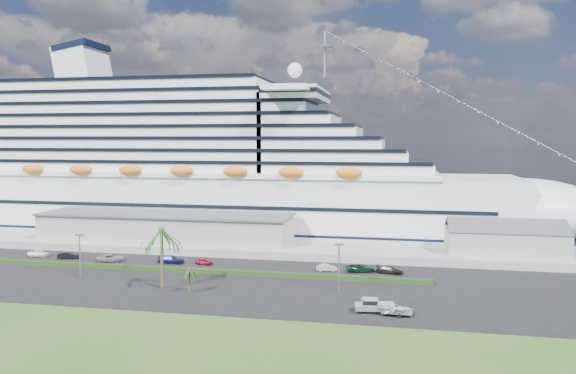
% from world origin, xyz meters
% --- Properties ---
extents(ground, '(420.00, 420.00, 0.00)m').
position_xyz_m(ground, '(0.00, 0.00, 0.00)').
color(ground, '#29531B').
rests_on(ground, ground).
extents(asphalt_lot, '(140.00, 38.00, 0.12)m').
position_xyz_m(asphalt_lot, '(0.00, 11.00, 0.06)').
color(asphalt_lot, black).
rests_on(asphalt_lot, ground).
extents(wharf, '(240.00, 20.00, 1.80)m').
position_xyz_m(wharf, '(0.00, 40.00, 0.90)').
color(wharf, gray).
rests_on(wharf, ground).
extents(water, '(420.00, 160.00, 0.02)m').
position_xyz_m(water, '(0.00, 130.00, 0.01)').
color(water, black).
rests_on(water, ground).
extents(cruise_ship, '(191.00, 38.00, 54.00)m').
position_xyz_m(cruise_ship, '(-21.53, 64.00, 16.69)').
color(cruise_ship, silver).
rests_on(cruise_ship, ground).
extents(terminal_building, '(61.00, 15.00, 6.30)m').
position_xyz_m(terminal_building, '(-25.00, 40.00, 5.01)').
color(terminal_building, gray).
rests_on(terminal_building, wharf).
extents(port_shed, '(24.00, 12.31, 7.37)m').
position_xyz_m(port_shed, '(52.00, 40.00, 4.40)').
color(port_shed, gray).
rests_on(port_shed, wharf).
extents(hedge, '(88.00, 1.10, 0.90)m').
position_xyz_m(hedge, '(-8.00, 16.00, 0.57)').
color(hedge, black).
rests_on(hedge, asphalt_lot).
extents(lamp_post_left, '(1.60, 0.35, 8.27)m').
position_xyz_m(lamp_post_left, '(-28.00, 8.00, 5.34)').
color(lamp_post_left, gray).
rests_on(lamp_post_left, asphalt_lot).
extents(lamp_post_right, '(1.60, 0.35, 8.27)m').
position_xyz_m(lamp_post_right, '(20.00, 8.00, 5.34)').
color(lamp_post_right, gray).
rests_on(lamp_post_right, asphalt_lot).
extents(palm_tall, '(8.82, 8.82, 11.13)m').
position_xyz_m(palm_tall, '(-10.00, 4.00, 9.20)').
color(palm_tall, '#47301E').
rests_on(palm_tall, ground).
extents(palm_short, '(3.53, 3.53, 4.56)m').
position_xyz_m(palm_short, '(-4.50, 2.50, 3.67)').
color(palm_short, '#47301E').
rests_on(palm_short, ground).
extents(parked_car_0, '(4.80, 2.42, 1.57)m').
position_xyz_m(parked_car_0, '(-47.38, 23.26, 0.90)').
color(parked_car_0, silver).
rests_on(parked_car_0, asphalt_lot).
extents(parked_car_1, '(4.81, 2.51, 1.51)m').
position_xyz_m(parked_car_1, '(-39.80, 22.72, 0.87)').
color(parked_car_1, black).
rests_on(parked_car_1, asphalt_lot).
extents(parked_car_2, '(6.02, 3.90, 1.54)m').
position_xyz_m(parked_car_2, '(-29.64, 22.07, 0.89)').
color(parked_car_2, '#909298').
rests_on(parked_car_2, asphalt_lot).
extents(parked_car_3, '(5.50, 2.32, 1.58)m').
position_xyz_m(parked_car_3, '(-16.43, 22.95, 0.91)').
color(parked_car_3, '#15154B').
rests_on(parked_car_3, asphalt_lot).
extents(parked_car_4, '(3.83, 1.95, 1.25)m').
position_xyz_m(parked_car_4, '(-9.35, 23.02, 0.74)').
color(parked_car_4, maroon).
rests_on(parked_car_4, asphalt_lot).
extents(parked_car_5, '(4.24, 2.07, 1.34)m').
position_xyz_m(parked_car_5, '(16.11, 22.48, 0.79)').
color(parked_car_5, silver).
rests_on(parked_car_5, asphalt_lot).
extents(parked_car_6, '(5.94, 3.93, 1.52)m').
position_xyz_m(parked_car_6, '(22.63, 23.03, 0.88)').
color(parked_car_6, '#0C311E').
rests_on(parked_car_6, asphalt_lot).
extents(parked_car_7, '(5.58, 3.22, 1.52)m').
position_xyz_m(parked_car_7, '(28.22, 22.72, 0.88)').
color(parked_car_7, black).
rests_on(parked_car_7, asphalt_lot).
extents(pickup_truck, '(6.06, 2.81, 2.06)m').
position_xyz_m(pickup_truck, '(26.33, -2.16, 1.25)').
color(pickup_truck, black).
rests_on(pickup_truck, asphalt_lot).
extents(boat_trailer, '(5.61, 3.64, 1.61)m').
position_xyz_m(boat_trailer, '(29.66, -3.25, 1.19)').
color(boat_trailer, gray).
rests_on(boat_trailer, asphalt_lot).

